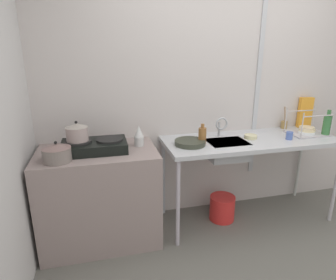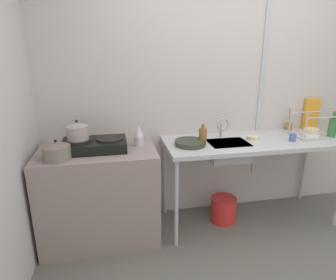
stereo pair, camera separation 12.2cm
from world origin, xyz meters
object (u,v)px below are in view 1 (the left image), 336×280
(cereal_box, at_px, (305,112))
(bucket_on_floor, at_px, (222,208))
(bottle_by_rack, at_px, (327,125))
(dish_rack, at_px, (307,131))
(pot_on_left_burner, at_px, (77,132))
(sink_basin, at_px, (227,150))
(utensil_jar, at_px, (284,124))
(small_bowl_on_drainboard, at_px, (251,137))
(cup_by_rack, at_px, (289,136))
(pot_beside_stove, at_px, (57,153))
(stove, at_px, (94,146))
(faucet, at_px, (221,125))
(bottle_by_sink, at_px, (202,135))
(percolator, at_px, (139,136))
(frying_pan, at_px, (190,143))

(cereal_box, xyz_separation_m, bucket_on_floor, (-1.06, -0.25, -0.91))
(cereal_box, bearing_deg, bottle_by_rack, -83.12)
(dish_rack, relative_size, bottle_by_rack, 1.38)
(bottle_by_rack, bearing_deg, cereal_box, 88.61)
(pot_on_left_burner, relative_size, sink_basin, 0.49)
(sink_basin, bearing_deg, utensil_jar, 19.96)
(sink_basin, height_order, small_bowl_on_drainboard, small_bowl_on_drainboard)
(cup_by_rack, bearing_deg, pot_beside_stove, -178.11)
(stove, relative_size, bottle_by_rack, 2.07)
(stove, distance_m, pot_on_left_burner, 0.19)
(faucet, relative_size, dish_rack, 0.58)
(pot_beside_stove, relative_size, cereal_box, 0.66)
(sink_basin, xyz_separation_m, faucet, (-0.01, 0.13, 0.22))
(dish_rack, distance_m, utensil_jar, 0.28)
(pot_on_left_burner, bearing_deg, faucet, 4.35)
(cup_by_rack, bearing_deg, bottle_by_rack, 3.78)
(stove, relative_size, bucket_on_floor, 2.10)
(small_bowl_on_drainboard, bearing_deg, bottle_by_sink, -175.28)
(pot_on_left_burner, distance_m, percolator, 0.54)
(pot_beside_stove, relative_size, bottle_by_rack, 0.84)
(faucet, bearing_deg, sink_basin, -85.41)
(bottle_by_rack, height_order, bucket_on_floor, bottle_by_rack)
(sink_basin, bearing_deg, pot_on_left_burner, 178.67)
(bottle_by_sink, relative_size, cereal_box, 0.56)
(utensil_jar, bearing_deg, bucket_on_floor, -162.84)
(pot_beside_stove, height_order, cereal_box, cereal_box)
(stove, xyz_separation_m, pot_beside_stove, (-0.28, -0.18, 0.02))
(cereal_box, relative_size, bucket_on_floor, 1.29)
(bucket_on_floor, bearing_deg, pot_on_left_burner, -179.26)
(frying_pan, distance_m, bucket_on_floor, 0.86)
(pot_beside_stove, distance_m, cereal_box, 2.63)
(percolator, height_order, small_bowl_on_drainboard, percolator)
(faucet, height_order, dish_rack, dish_rack)
(frying_pan, bearing_deg, stove, 177.55)
(stove, relative_size, bottle_by_sink, 2.88)
(utensil_jar, bearing_deg, percolator, -172.58)
(frying_pan, height_order, small_bowl_on_drainboard, frying_pan)
(dish_rack, xyz_separation_m, bottle_by_rack, (0.16, -0.08, 0.07))
(bottle_by_sink, bearing_deg, pot_on_left_burner, 178.46)
(frying_pan, height_order, bottle_by_rack, bottle_by_rack)
(stove, xyz_separation_m, sink_basin, (1.23, -0.03, -0.13))
(pot_on_left_burner, bearing_deg, dish_rack, 0.03)
(bottle_by_sink, bearing_deg, frying_pan, -176.80)
(dish_rack, relative_size, cereal_box, 1.08)
(percolator, xyz_separation_m, cup_by_rack, (1.45, -0.16, -0.05))
(cereal_box, bearing_deg, dish_rack, -113.90)
(small_bowl_on_drainboard, relative_size, cereal_box, 0.37)
(utensil_jar, bearing_deg, bottle_by_rack, -54.62)
(pot_beside_stove, distance_m, cup_by_rack, 2.13)
(pot_beside_stove, xyz_separation_m, dish_rack, (2.42, 0.18, -0.03))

